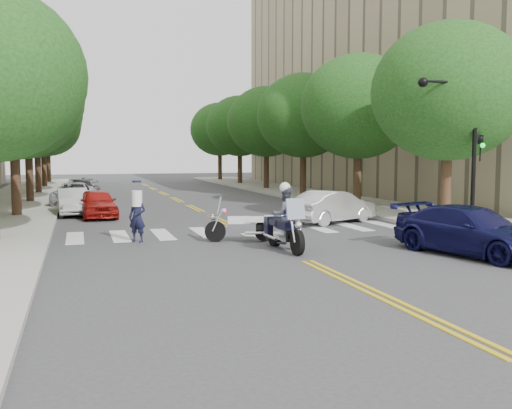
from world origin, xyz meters
name	(u,v)px	position (x,y,z in m)	size (l,w,h in m)	color
ground	(307,261)	(0.00, 0.00, 0.00)	(140.00, 140.00, 0.00)	#38383A
sidewalk_left	(18,202)	(-9.50, 22.00, 0.07)	(5.00, 60.00, 0.15)	#9E9991
sidewalk_right	(312,195)	(9.50, 22.00, 0.07)	(5.00, 60.00, 0.15)	#9E9991
building_right	(478,57)	(26.00, 26.00, 11.00)	(26.00, 44.00, 22.00)	tan
tree_l_1	(13,97)	(-8.80, 14.00, 5.55)	(6.40, 6.40, 8.45)	#382316
tree_l_2	(27,110)	(-8.80, 22.00, 5.55)	(6.40, 6.40, 8.45)	#382316
tree_l_3	(36,118)	(-8.80, 30.00, 5.55)	(6.40, 6.40, 8.45)	#382316
tree_l_4	(43,123)	(-8.80, 38.00, 5.55)	(6.40, 6.40, 8.45)	#382316
tree_l_5	(47,127)	(-8.80, 46.00, 5.55)	(6.40, 6.40, 8.45)	#382316
tree_r_0	(449,92)	(8.80, 6.00, 5.55)	(6.40, 6.40, 8.45)	#382316
tree_r_1	(358,107)	(8.80, 14.00, 5.55)	(6.40, 6.40, 8.45)	#382316
tree_r_2	(303,116)	(8.80, 22.00, 5.55)	(6.40, 6.40, 8.45)	#382316
tree_r_3	(266,122)	(8.80, 30.00, 5.55)	(6.40, 6.40, 8.45)	#382316
tree_r_4	(240,126)	(8.80, 38.00, 5.55)	(6.40, 6.40, 8.45)	#382316
tree_r_5	(220,129)	(8.80, 46.00, 5.55)	(6.40, 6.40, 8.45)	#382316
traffic_signal_pole	(464,134)	(7.72, 3.50, 3.72)	(2.82, 0.42, 6.00)	black
motorcycle_police	(284,220)	(0.04, 1.97, 0.94)	(0.90, 2.61, 2.12)	black
motorcycle_parked	(246,226)	(-0.60, 3.97, 0.54)	(2.39, 0.91, 1.56)	black
officer_standing	(137,217)	(-4.16, 4.95, 0.84)	(0.62, 0.40, 1.69)	black
convertible	(333,207)	(4.41, 7.77, 0.71)	(1.50, 4.29, 1.41)	#B9B9BB
sedan_blue	(471,231)	(5.04, -0.50, 0.72)	(2.02, 4.96, 1.44)	#0E0F3E
parked_car_a	(97,203)	(-5.20, 13.00, 0.67)	(1.58, 3.93, 1.34)	#A51611
parked_car_b	(73,202)	(-6.30, 14.50, 0.65)	(1.37, 3.93, 1.29)	silver
parked_car_c	(74,194)	(-6.30, 19.50, 0.66)	(2.21, 4.78, 1.33)	#B5B7BE
parked_car_d	(81,190)	(-5.83, 24.50, 0.62)	(1.74, 4.28, 1.24)	black
parked_car_e	(89,184)	(-5.20, 32.48, 0.59)	(1.40, 3.47, 1.18)	gray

